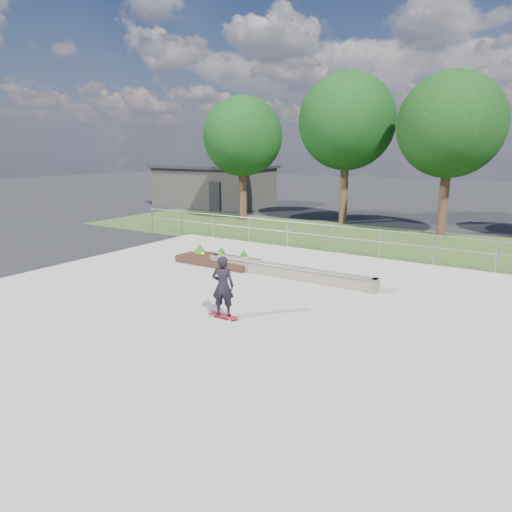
% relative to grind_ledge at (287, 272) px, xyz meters
% --- Properties ---
extents(ground, '(120.00, 120.00, 0.00)m').
position_rel_grind_ledge_xyz_m(ground, '(-0.33, -3.16, -0.26)').
color(ground, black).
rests_on(ground, ground).
extents(grass_verge, '(30.00, 8.00, 0.02)m').
position_rel_grind_ledge_xyz_m(grass_verge, '(-0.33, 7.84, -0.25)').
color(grass_verge, '#2F471C').
rests_on(grass_verge, ground).
extents(concrete_slab, '(15.00, 15.00, 0.06)m').
position_rel_grind_ledge_xyz_m(concrete_slab, '(-0.33, -3.16, -0.23)').
color(concrete_slab, '#9E978C').
rests_on(concrete_slab, ground).
extents(fence, '(20.06, 0.06, 1.20)m').
position_rel_grind_ledge_xyz_m(fence, '(-0.33, 4.34, 0.51)').
color(fence, gray).
rests_on(fence, ground).
extents(building, '(8.40, 5.40, 3.00)m').
position_rel_grind_ledge_xyz_m(building, '(-14.33, 14.83, 1.25)').
color(building, '#2B2926').
rests_on(building, ground).
extents(tree_far_left, '(4.55, 4.55, 7.15)m').
position_rel_grind_ledge_xyz_m(tree_far_left, '(-8.33, 9.84, 4.59)').
color(tree_far_left, '#372216').
rests_on(tree_far_left, ground).
extents(tree_mid_left, '(5.25, 5.25, 8.25)m').
position_rel_grind_ledge_xyz_m(tree_mid_left, '(-2.83, 11.84, 5.34)').
color(tree_mid_left, '#352515').
rests_on(tree_mid_left, ground).
extents(tree_mid_right, '(4.90, 4.90, 7.70)m').
position_rel_grind_ledge_xyz_m(tree_mid_right, '(2.67, 10.84, 4.97)').
color(tree_mid_right, '#351F15').
rests_on(tree_mid_right, ground).
extents(grind_ledge, '(6.00, 0.44, 0.43)m').
position_rel_grind_ledge_xyz_m(grind_ledge, '(0.00, 0.00, 0.00)').
color(grind_ledge, '#655B4A').
rests_on(grind_ledge, concrete_slab).
extents(planter_bed, '(3.00, 1.20, 0.61)m').
position_rel_grind_ledge_xyz_m(planter_bed, '(-3.02, 0.29, -0.02)').
color(planter_bed, black).
rests_on(planter_bed, concrete_slab).
extents(skateboarder, '(0.80, 0.54, 1.59)m').
position_rel_grind_ledge_xyz_m(skateboarder, '(0.43, -4.06, 0.62)').
color(skateboarder, silver).
rests_on(skateboarder, concrete_slab).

